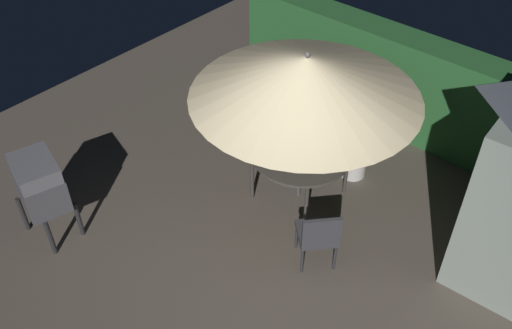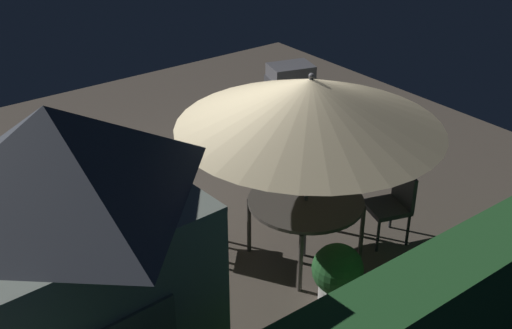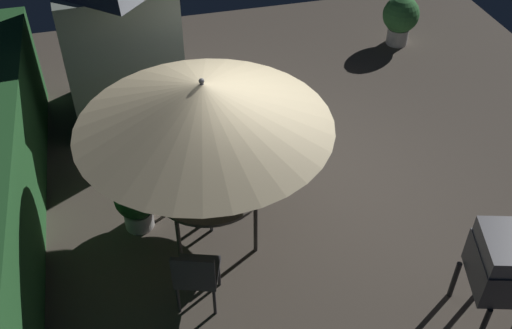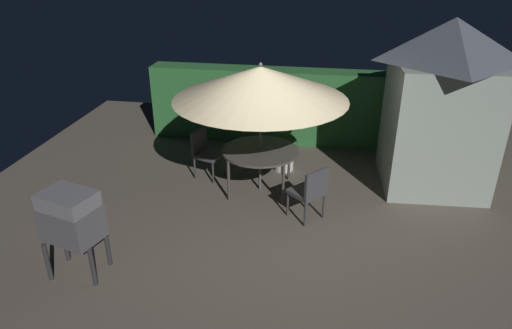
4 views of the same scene
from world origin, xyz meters
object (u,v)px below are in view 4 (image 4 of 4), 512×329
Objects in this scene: garden_shed at (441,105)px; chair_near_shed at (310,190)px; patio_table at (260,153)px; patio_umbrella at (261,83)px; chair_far_side at (205,150)px; potted_plant_by_shed at (284,150)px; bbq_grill at (71,218)px.

chair_near_shed is (-2.06, -1.59, -0.97)m from garden_shed.
patio_table is at bearing -165.78° from garden_shed.
garden_shed is at bearing 37.62° from chair_near_shed.
patio_table is 1.23m from patio_umbrella.
patio_umbrella is 3.19× the size of chair_far_side.
potted_plant_by_shed is (1.41, 0.51, -0.11)m from chair_far_side.
patio_table is at bearing 53.18° from bbq_grill.
garden_shed is 3.25× the size of chair_near_shed.
potted_plant_by_shed is (2.31, 3.53, -0.43)m from bbq_grill.
patio_umbrella is at bearing -165.78° from garden_shed.
patio_umbrella reaches higher than chair_far_side.
garden_shed is 2.43× the size of bbq_grill.
bbq_grill is at bearing -123.20° from potted_plant_by_shed.
chair_near_shed and chair_far_side have the same top height.
potted_plant_by_shed is (-2.66, 0.12, -1.08)m from garden_shed.
chair_far_side is (-4.06, -0.39, -0.97)m from garden_shed.
chair_far_side is (-1.08, 0.36, -1.42)m from patio_umbrella.
garden_shed is at bearing 34.47° from bbq_grill.
potted_plant_by_shed is at bearing 109.20° from chair_near_shed.
patio_table is 0.46× the size of patio_umbrella.
patio_table is 0.98m from potted_plant_by_shed.
garden_shed is 2.22× the size of patio_table.
patio_umbrella is (-2.98, -0.76, 0.45)m from garden_shed.
patio_table is at bearing -110.23° from potted_plant_by_shed.
patio_umbrella is 3.84× the size of potted_plant_by_shed.
chair_far_side is (-2.00, 1.19, 0.00)m from chair_near_shed.
patio_umbrella reaches higher than patio_table.
bbq_grill is 1.61× the size of potted_plant_by_shed.
bbq_grill is (-1.99, -2.65, -1.09)m from patio_umbrella.
garden_shed is 2.87m from potted_plant_by_shed.
chair_far_side is at bearing 149.16° from chair_near_shed.
chair_far_side is at bearing 161.55° from patio_umbrella.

